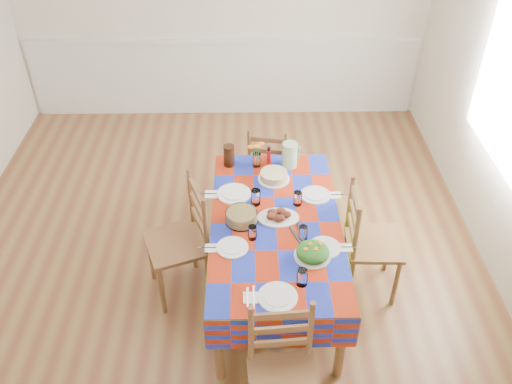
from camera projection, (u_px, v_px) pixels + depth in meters
room at (208, 118)px, 3.76m from camera, size 4.58×5.08×2.78m
wainscot at (224, 75)px, 6.25m from camera, size 4.41×0.06×0.92m
dining_table at (276, 230)px, 3.95m from camera, size 0.94×1.75×0.68m
setting_near_head at (286, 290)px, 3.36m from camera, size 0.41×0.27×0.12m
setting_left_near at (239, 242)px, 3.71m from camera, size 0.40×0.24×0.11m
setting_left_far at (241, 195)px, 4.11m from camera, size 0.48×0.28×0.13m
setting_right_near at (317, 242)px, 3.71m from camera, size 0.42×0.24×0.11m
setting_right_far at (310, 196)px, 4.10m from camera, size 0.44×0.25×0.11m
meat_platter at (278, 216)px, 3.92m from camera, size 0.30×0.22×0.06m
salad_platter at (313, 252)px, 3.60m from camera, size 0.25×0.25×0.10m
pasta_bowl at (241, 217)px, 3.89m from camera, size 0.23×0.23×0.08m
cake at (274, 176)px, 4.29m from camera, size 0.25×0.25×0.07m
serving_utensils at (296, 229)px, 3.84m from camera, size 0.14×0.31×0.01m
flower_vase at (257, 156)px, 4.41m from camera, size 0.14×0.12×0.22m
hot_sauce at (269, 155)px, 4.46m from camera, size 0.04×0.04×0.15m
green_pitcher at (290, 155)px, 4.40m from camera, size 0.13×0.13×0.21m
tea_pitcher at (229, 156)px, 4.42m from camera, size 0.09×0.09×0.18m
name_card at (280, 311)px, 3.25m from camera, size 0.08×0.02×0.02m
chair_near at (283, 375)px, 3.18m from camera, size 0.44×0.42×0.92m
chair_far at (269, 165)px, 4.94m from camera, size 0.43×0.41×0.84m
chair_left at (182, 242)px, 4.03m from camera, size 0.54×0.56×0.99m
chair_right at (368, 243)px, 4.04m from camera, size 0.42×0.43×0.95m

